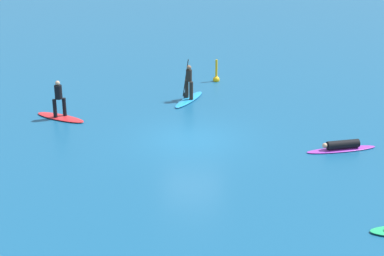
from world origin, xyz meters
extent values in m
plane|color=navy|center=(0.00, 0.00, 0.00)|extent=(120.00, 120.00, 0.00)
ellipsoid|color=#1E8CD1|center=(-0.78, 5.40, 0.05)|extent=(1.47, 3.07, 0.11)
cylinder|color=black|center=(-0.64, 5.26, 0.56)|extent=(0.24, 0.24, 0.91)
cylinder|color=black|center=(-0.91, 5.55, 0.56)|extent=(0.24, 0.24, 0.91)
cylinder|color=black|center=(-0.78, 5.40, 1.31)|extent=(0.38, 0.38, 0.58)
sphere|color=brown|center=(-0.78, 5.40, 1.72)|extent=(0.30, 0.30, 0.24)
cylinder|color=black|center=(-0.97, 5.62, 1.10)|extent=(0.34, 0.14, 1.97)
cube|color=black|center=(-0.97, 5.62, 0.17)|extent=(0.21, 0.12, 0.32)
ellipsoid|color=purple|center=(6.07, -0.53, 0.04)|extent=(2.97, 1.51, 0.07)
cylinder|color=black|center=(6.12, -0.51, 0.24)|extent=(1.37, 0.77, 0.35)
sphere|color=tan|center=(5.38, -0.77, 0.26)|extent=(0.27, 0.27, 0.21)
ellipsoid|color=red|center=(-6.36, 1.96, 0.05)|extent=(2.79, 1.75, 0.10)
cylinder|color=black|center=(-6.54, 1.83, 0.52)|extent=(0.23, 0.23, 0.84)
cylinder|color=black|center=(-6.18, 2.09, 0.52)|extent=(0.23, 0.23, 0.84)
cylinder|color=black|center=(-6.36, 1.96, 1.26)|extent=(0.45, 0.45, 0.64)
sphere|color=tan|center=(-6.36, 1.96, 1.69)|extent=(0.28, 0.28, 0.21)
sphere|color=yellow|center=(0.33, 9.19, 0.10)|extent=(0.39, 0.39, 0.39)
cylinder|color=yellow|center=(0.33, 9.19, 0.63)|extent=(0.13, 0.13, 1.25)
camera|label=1|loc=(2.56, -22.31, 8.73)|focal=53.79mm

